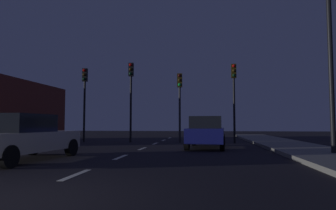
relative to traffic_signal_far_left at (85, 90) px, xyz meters
The scene contains 15 objects.
ground_plane 10.11m from the traffic_signal_far_left, 57.68° to the right, with size 80.00×80.00×0.00m, color black.
sidewalk_curb_right 15.30m from the traffic_signal_far_left, 32.52° to the right, with size 3.00×40.00×0.15m, color gray.
lane_stripe_second 13.86m from the traffic_signal_far_left, 67.79° to the right, with size 0.16×1.60×0.01m, color silver.
lane_stripe_third 10.59m from the traffic_signal_far_left, 59.52° to the right, with size 0.16×1.60×0.01m, color silver.
lane_stripe_fourth 7.82m from the traffic_signal_far_left, 43.52° to the right, with size 0.16×1.60×0.01m, color silver.
lane_stripe_fifth 6.25m from the traffic_signal_far_left, 11.31° to the right, with size 0.16×1.60×0.01m, color silver.
lane_stripe_sixth 6.77m from the traffic_signal_far_left, 28.79° to the left, with size 0.16×1.60×0.01m, color silver.
lane_stripe_seventh 9.02m from the traffic_signal_far_left, 52.41° to the left, with size 0.16×1.60×0.01m, color silver.
traffic_signal_far_left is the anchor object (origin of this frame).
traffic_signal_center_left 3.24m from the traffic_signal_far_left, ahead, with size 0.32×0.38×5.32m.
traffic_signal_center_right 6.53m from the traffic_signal_far_left, ahead, with size 0.32×0.38×4.53m.
traffic_signal_far_right 10.01m from the traffic_signal_far_left, ahead, with size 0.32×0.38×5.07m.
car_stopped_ahead 9.56m from the traffic_signal_far_left, 26.28° to the right, with size 2.09×4.34×1.59m.
car_adjacent_lane 10.65m from the traffic_signal_far_left, 78.09° to the right, with size 2.18×4.51×1.54m.
street_lamp_right 14.62m from the traffic_signal_far_left, 31.13° to the right, with size 2.13×0.36×6.51m.
Camera 1 is at (3.07, -4.23, 1.21)m, focal length 31.67 mm.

